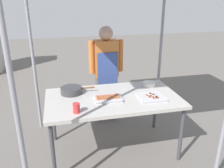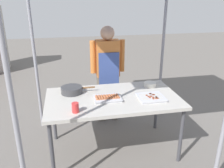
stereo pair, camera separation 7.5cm
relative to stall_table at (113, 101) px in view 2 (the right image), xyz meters
name	(u,v)px [view 2 (the right image)]	position (x,y,z in m)	size (l,w,h in m)	color
ground_plane	(113,149)	(0.00, 0.00, -0.70)	(18.00, 18.00, 0.00)	#66605B
stall_table	(113,101)	(0.00, 0.00, 0.00)	(1.60, 0.90, 0.75)	#B7B2A8
tray_grilled_sausages	(107,98)	(-0.08, -0.07, 0.07)	(0.32, 0.23, 0.05)	silver
tray_meat_skewers	(151,98)	(0.43, -0.15, 0.07)	(0.31, 0.29, 0.04)	silver
cooking_wok	(72,90)	(-0.48, 0.23, 0.10)	(0.43, 0.27, 0.08)	#38383A
condiment_bowl	(150,84)	(0.56, 0.25, 0.08)	(0.16, 0.16, 0.05)	silver
drink_cup_near_edge	(75,108)	(-0.46, -0.31, 0.11)	(0.07, 0.07, 0.11)	red
vendor_woman	(108,68)	(0.09, 0.80, 0.18)	(0.52, 0.22, 1.50)	#595147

